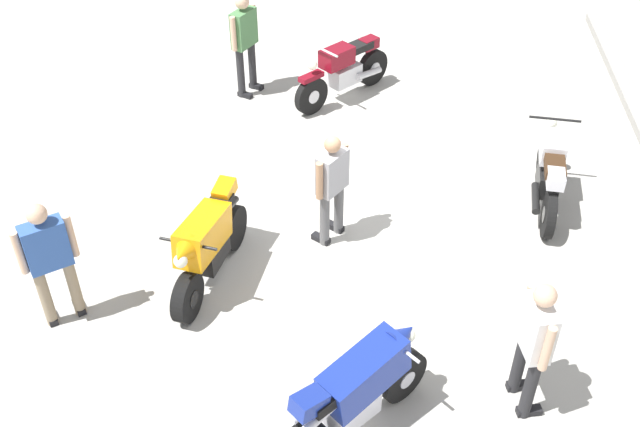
{
  "coord_description": "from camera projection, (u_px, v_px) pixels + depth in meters",
  "views": [
    {
      "loc": [
        8.01,
        0.36,
        6.53
      ],
      "look_at": [
        0.8,
        -0.3,
        0.75
      ],
      "focal_mm": 42.28,
      "sensor_mm": 36.0,
      "label": 1
    }
  ],
  "objects": [
    {
      "name": "person_in_green_shirt",
      "position": [
        245.0,
        38.0,
        12.5
      ],
      "size": [
        0.65,
        0.47,
        1.76
      ],
      "rotation": [
        0.0,
        0.0,
        1.13
      ],
      "color": "#262628",
      "rests_on": "ground"
    },
    {
      "name": "person_in_gray_shirt",
      "position": [
        332.0,
        183.0,
        9.52
      ],
      "size": [
        0.58,
        0.48,
        1.58
      ],
      "rotation": [
        0.0,
        0.0,
        4.16
      ],
      "color": "#59595B",
      "rests_on": "ground"
    },
    {
      "name": "motorcycle_blue_sportbike",
      "position": [
        357.0,
        392.0,
        7.34
      ],
      "size": [
        1.55,
        1.47,
        1.14
      ],
      "rotation": [
        0.0,
        0.0,
        2.39
      ],
      "color": "black",
      "rests_on": "ground"
    },
    {
      "name": "person_in_white_shirt",
      "position": [
        534.0,
        340.0,
        7.38
      ],
      "size": [
        0.65,
        0.39,
        1.68
      ],
      "rotation": [
        0.0,
        0.0,
        1.78
      ],
      "color": "#262628",
      "rests_on": "ground"
    },
    {
      "name": "motorcycle_maroon_cruiser",
      "position": [
        344.0,
        70.0,
        12.65
      ],
      "size": [
        1.64,
        1.48,
        1.09
      ],
      "rotation": [
        0.0,
        0.0,
        5.55
      ],
      "color": "black",
      "rests_on": "ground"
    },
    {
      "name": "ground_plane",
      "position": [
        347.0,
        221.0,
        10.33
      ],
      "size": [
        40.0,
        40.0,
        0.0
      ],
      "primitive_type": "plane",
      "color": "#ADAAA3"
    },
    {
      "name": "person_in_blue_shirt",
      "position": [
        49.0,
        257.0,
        8.32
      ],
      "size": [
        0.51,
        0.58,
        1.69
      ],
      "rotation": [
        0.0,
        0.0,
        3.77
      ],
      "color": "gray",
      "rests_on": "ground"
    },
    {
      "name": "motorcycle_silver_cruiser",
      "position": [
        549.0,
        172.0,
        10.35
      ],
      "size": [
        2.09,
        0.7,
        1.09
      ],
      "rotation": [
        0.0,
        0.0,
        3.05
      ],
      "color": "black",
      "rests_on": "ground"
    },
    {
      "name": "motorcycle_orange_sportbike",
      "position": [
        208.0,
        243.0,
        9.07
      ],
      "size": [
        1.95,
        0.74,
        1.14
      ],
      "rotation": [
        0.0,
        0.0,
        6.09
      ],
      "color": "black",
      "rests_on": "ground"
    }
  ]
}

